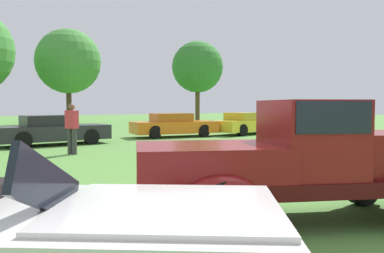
{
  "coord_description": "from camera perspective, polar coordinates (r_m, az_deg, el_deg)",
  "views": [
    {
      "loc": [
        -4.24,
        -3.85,
        1.63
      ],
      "look_at": [
        -0.28,
        1.94,
        1.25
      ],
      "focal_mm": 36.39,
      "sensor_mm": 36.0,
      "label": 1
    }
  ],
  "objects": [
    {
      "name": "neighbor_convertible",
      "position": [
        3.43,
        -22.34,
        -14.93
      ],
      "size": [
        4.44,
        3.95,
        1.4
      ],
      "color": "silver",
      "rests_on": "ground_plane"
    },
    {
      "name": "spectator_between_cars",
      "position": [
        13.46,
        -17.19,
        -0.06
      ],
      "size": [
        0.4,
        0.47,
        1.69
      ],
      "color": "#383838",
      "rests_on": "ground_plane"
    },
    {
      "name": "show_car_orange",
      "position": [
        20.1,
        -2.66,
        0.18
      ],
      "size": [
        4.63,
        2.44,
        1.22
      ],
      "color": "orange",
      "rests_on": "ground_plane"
    },
    {
      "name": "treeline_mid_right",
      "position": [
        38.53,
        0.82,
        8.7
      ],
      "size": [
        5.02,
        5.02,
        7.9
      ],
      "color": "brown",
      "rests_on": "ground_plane"
    },
    {
      "name": "ground_plane",
      "position": [
        5.96,
        13.2,
        -12.83
      ],
      "size": [
        120.0,
        120.0,
        0.0
      ],
      "primitive_type": "plane",
      "color": "#568C3D"
    },
    {
      "name": "show_car_yellow",
      "position": [
        22.14,
        7.97,
        0.43
      ],
      "size": [
        4.61,
        2.34,
        1.22
      ],
      "color": "yellow",
      "rests_on": "ground_plane"
    },
    {
      "name": "treeline_center",
      "position": [
        35.53,
        -17.68,
        9.07
      ],
      "size": [
        5.54,
        5.54,
        8.18
      ],
      "color": "#47331E",
      "rests_on": "ground_plane"
    },
    {
      "name": "feature_pickup_truck",
      "position": [
        5.67,
        15.91,
        -4.69
      ],
      "size": [
        4.7,
        3.28,
        1.7
      ],
      "color": "#400B0B",
      "rests_on": "ground_plane"
    },
    {
      "name": "show_car_charcoal",
      "position": [
        16.96,
        -19.82,
        -0.54
      ],
      "size": [
        4.51,
        1.86,
        1.22
      ],
      "color": "#28282D",
      "rests_on": "ground_plane"
    }
  ]
}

